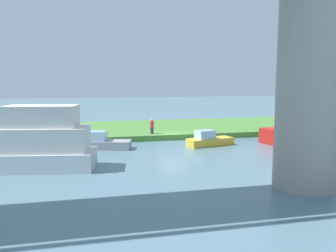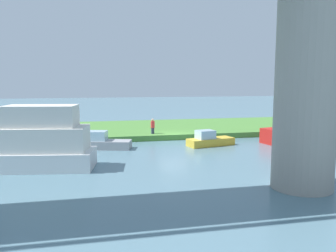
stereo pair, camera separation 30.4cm
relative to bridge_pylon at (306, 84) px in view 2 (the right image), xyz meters
name	(u,v)px [view 2 (the right image)]	position (x,y,z in m)	size (l,w,h in m)	color
ground_plane	(174,140)	(3.09, -14.70, -5.19)	(160.00, 160.00, 0.00)	slate
grassy_bank	(161,129)	(3.09, -20.70, -4.94)	(80.00, 12.00, 0.50)	#4C8438
bridge_pylon	(306,84)	(0.00, 0.00, 0.00)	(2.99, 2.99, 10.38)	#9E998E
person_on_bank	(153,126)	(4.81, -15.79, -3.99)	(0.50, 0.50, 1.39)	#2D334C
mooring_post	(76,133)	(11.54, -15.14, -4.28)	(0.20, 0.20, 0.82)	brown
riverboat_paddlewheel	(319,121)	(-9.25, -11.55, -3.36)	(10.11, 5.23, 4.93)	red
houseboat_blue	(102,142)	(9.45, -12.28, -4.69)	(4.44, 2.55, 1.40)	#99999E
motorboat_white	(29,143)	(13.95, -6.91, -3.62)	(8.62, 4.07, 4.23)	white
skiff_small	(209,140)	(0.80, -11.67, -4.72)	(4.13, 2.25, 1.31)	gold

